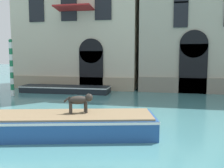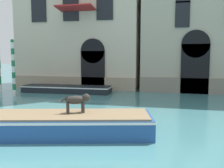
{
  "view_description": "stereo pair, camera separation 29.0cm",
  "coord_description": "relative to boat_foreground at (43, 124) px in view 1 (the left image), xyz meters",
  "views": [
    {
      "loc": [
        4.92,
        -1.73,
        2.86
      ],
      "look_at": [
        1.91,
        12.07,
        1.2
      ],
      "focal_mm": 42.0,
      "sensor_mm": 36.0,
      "label": 1
    },
    {
      "loc": [
        5.2,
        -1.67,
        2.86
      ],
      "look_at": [
        1.91,
        12.07,
        1.2
      ],
      "focal_mm": 42.0,
      "sensor_mm": 36.0,
      "label": 2
    }
  ],
  "objects": [
    {
      "name": "mooring_pole_0",
      "position": [
        -6.07,
        7.47,
        1.52
      ],
      "size": [
        0.23,
        0.23,
        3.8
      ],
      "color": "white",
      "rests_on": "ground_plane"
    },
    {
      "name": "dog_on_deck",
      "position": [
        1.19,
        0.49,
        0.81
      ],
      "size": [
        0.95,
        0.62,
        0.69
      ],
      "rotation": [
        0.0,
        0.0,
        0.49
      ],
      "color": "#332D28",
      "rests_on": "boat_foreground"
    },
    {
      "name": "boat_foreground",
      "position": [
        0.0,
        0.0,
        0.0
      ],
      "size": [
        8.0,
        3.77,
        0.76
      ],
      "rotation": [
        0.0,
        0.0,
        0.25
      ],
      "color": "#234C8C",
      "rests_on": "ground_plane"
    },
    {
      "name": "boat_moored_near_palazzo",
      "position": [
        -3.16,
        9.62,
        -0.14
      ],
      "size": [
        6.59,
        1.79,
        0.49
      ],
      "rotation": [
        0.0,
        0.0,
        0.03
      ],
      "color": "black",
      "rests_on": "ground_plane"
    },
    {
      "name": "palazzo_right",
      "position": [
        8.29,
        14.22,
        6.09
      ],
      "size": [
        12.54,
        6.13,
        13.02
      ],
      "color": "#B2A893",
      "rests_on": "ground_plane"
    }
  ]
}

